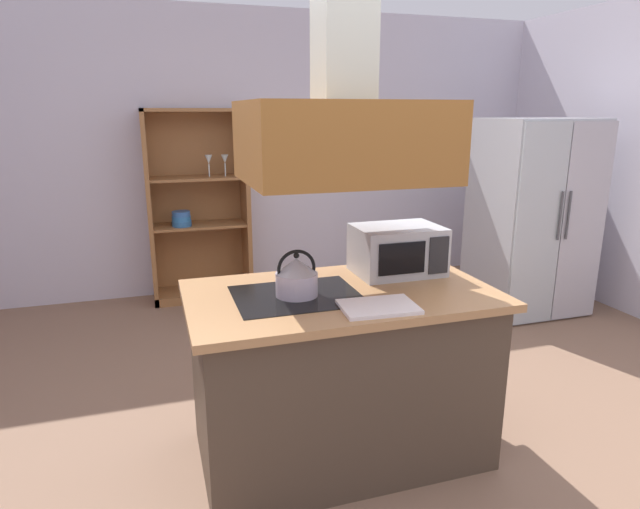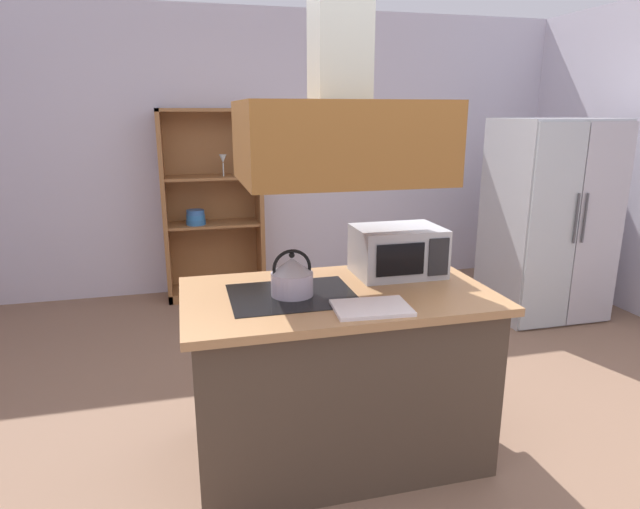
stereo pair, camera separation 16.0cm
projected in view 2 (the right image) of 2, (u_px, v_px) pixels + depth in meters
name	position (u px, v px, depth m)	size (l,w,h in m)	color
ground_plane	(371.00, 445.00, 2.94)	(7.80, 7.80, 0.00)	#84624C
wall_back	(273.00, 153.00, 5.40)	(6.00, 0.12, 2.70)	silver
kitchen_island	(337.00, 374.00, 2.77)	(1.51, 0.87, 0.90)	#493A2D
range_hood	(339.00, 115.00, 2.44)	(0.90, 0.70, 1.25)	#955C26
refrigerator	(548.00, 220.00, 4.67)	(0.90, 0.77, 1.70)	#B7B9BE
dish_cabinet	(213.00, 215.00, 5.18)	(0.92, 0.40, 1.78)	#966237
kettle	(292.00, 277.00, 2.57)	(0.20, 0.20, 0.23)	#BFB1C3
cutting_board	(372.00, 308.00, 2.41)	(0.34, 0.24, 0.02)	white
microwave	(398.00, 251.00, 2.91)	(0.46, 0.35, 0.26)	#B7BABF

